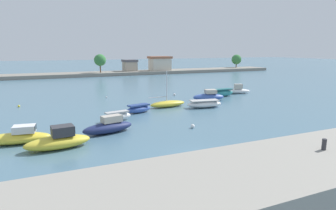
% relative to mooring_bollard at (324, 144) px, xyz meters
% --- Properties ---
extents(ground_plane, '(400.00, 400.00, 0.00)m').
position_rel_mooring_bollard_xyz_m(ground_plane, '(-3.59, 6.69, -2.89)').
color(ground_plane, slate).
extents(seawall_embankment, '(61.19, 5.86, 2.59)m').
position_rel_mooring_bollard_xyz_m(seawall_embankment, '(-3.59, -0.26, -1.59)').
color(seawall_embankment, gray).
rests_on(seawall_embankment, ground).
extents(mooring_bollard, '(0.23, 0.23, 0.60)m').
position_rel_mooring_bollard_xyz_m(mooring_bollard, '(0.00, 0.00, 0.00)').
color(mooring_bollard, '#2D2D33').
rests_on(mooring_bollard, seawall_embankment).
extents(moored_boat_0, '(5.73, 2.54, 1.52)m').
position_rel_mooring_bollard_xyz_m(moored_boat_0, '(-15.53, 16.58, -2.34)').
color(moored_boat_0, yellow).
rests_on(moored_boat_0, ground).
extents(moored_boat_1, '(5.19, 2.25, 1.82)m').
position_rel_mooring_bollard_xyz_m(moored_boat_1, '(-12.39, 13.80, -2.23)').
color(moored_boat_1, yellow).
rests_on(moored_boat_1, ground).
extents(moored_boat_2, '(5.21, 2.67, 1.64)m').
position_rel_mooring_bollard_xyz_m(moored_boat_2, '(-7.78, 16.55, -2.28)').
color(moored_boat_2, navy).
rests_on(moored_boat_2, ground).
extents(moored_boat_3, '(3.43, 1.65, 1.05)m').
position_rel_mooring_bollard_xyz_m(moored_boat_3, '(-5.86, 20.82, -2.39)').
color(moored_boat_3, white).
rests_on(moored_boat_3, ground).
extents(moored_boat_4, '(3.59, 2.05, 1.05)m').
position_rel_mooring_bollard_xyz_m(moored_boat_4, '(-2.36, 23.81, -2.39)').
color(moored_boat_4, '#3856A8').
rests_on(moored_boat_4, ground).
extents(moored_boat_5, '(5.49, 1.98, 5.00)m').
position_rel_mooring_bollard_xyz_m(moored_boat_5, '(2.43, 25.65, -2.44)').
color(moored_boat_5, yellow).
rests_on(moored_boat_5, ground).
extents(moored_boat_6, '(5.08, 2.55, 1.02)m').
position_rel_mooring_bollard_xyz_m(moored_boat_6, '(6.83, 23.32, -2.39)').
color(moored_boat_6, white).
rests_on(moored_boat_6, ground).
extents(moored_boat_7, '(5.19, 2.99, 1.71)m').
position_rel_mooring_bollard_xyz_m(moored_boat_7, '(10.22, 27.63, -2.24)').
color(moored_boat_7, '#3856A8').
rests_on(moored_boat_7, ground).
extents(moored_boat_8, '(4.16, 1.54, 1.27)m').
position_rel_mooring_bollard_xyz_m(moored_boat_8, '(14.54, 30.16, -2.28)').
color(moored_boat_8, teal).
rests_on(moored_boat_8, ground).
extents(moored_boat_9, '(4.71, 2.63, 1.70)m').
position_rel_mooring_bollard_xyz_m(moored_boat_9, '(18.79, 31.72, -2.33)').
color(moored_boat_9, white).
rests_on(moored_boat_9, ground).
extents(mooring_buoy_0, '(0.39, 0.39, 0.39)m').
position_rel_mooring_bollard_xyz_m(mooring_buoy_0, '(7.49, 34.16, -2.70)').
color(mooring_buoy_0, white).
rests_on(mooring_buoy_0, ground).
extents(mooring_buoy_1, '(0.24, 0.24, 0.24)m').
position_rel_mooring_bollard_xyz_m(mooring_buoy_1, '(-3.62, 36.49, -2.77)').
color(mooring_buoy_1, white).
rests_on(mooring_buoy_1, ground).
extents(mooring_buoy_2, '(0.41, 0.41, 0.41)m').
position_rel_mooring_bollard_xyz_m(mooring_buoy_2, '(0.30, 14.77, -2.69)').
color(mooring_buoy_2, white).
rests_on(mooring_buoy_2, ground).
extents(mooring_buoy_3, '(0.30, 0.30, 0.30)m').
position_rel_mooring_bollard_xyz_m(mooring_buoy_3, '(-16.18, 33.89, -2.74)').
color(mooring_buoy_3, yellow).
rests_on(mooring_buoy_3, ground).
extents(distant_shoreline, '(134.33, 8.91, 8.13)m').
position_rel_mooring_bollard_xyz_m(distant_shoreline, '(-12.59, 77.78, -0.96)').
color(distant_shoreline, gray).
rests_on(distant_shoreline, ground).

